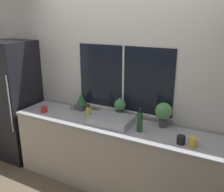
# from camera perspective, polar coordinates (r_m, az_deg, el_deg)

# --- Properties ---
(wall_back) EXTENTS (8.00, 0.09, 2.70)m
(wall_back) POSITION_cam_1_polar(r_m,az_deg,el_deg) (3.18, 2.89, 3.65)
(wall_back) COLOR silver
(wall_back) RESTS_ON ground_plane
(wall_left) EXTENTS (0.06, 7.00, 2.70)m
(wall_left) POSITION_cam_1_polar(r_m,az_deg,el_deg) (5.19, -16.24, 8.48)
(wall_left) COLOR silver
(wall_left) RESTS_ON ground_plane
(counter) EXTENTS (2.65, 0.57, 0.88)m
(counter) POSITION_cam_1_polar(r_m,az_deg,el_deg) (3.25, -0.03, -13.43)
(counter) COLOR beige
(counter) RESTS_ON ground_plane
(refrigerator) EXTENTS (0.62, 0.65, 1.80)m
(refrigerator) POSITION_cam_1_polar(r_m,az_deg,el_deg) (4.07, -21.29, -1.03)
(refrigerator) COLOR black
(refrigerator) RESTS_ON ground_plane
(sink) EXTENTS (0.49, 0.41, 0.26)m
(sink) POSITION_cam_1_polar(r_m,az_deg,el_deg) (3.02, 0.02, -5.52)
(sink) COLOR #ADADB2
(sink) RESTS_ON counter
(potted_plant_left) EXTENTS (0.15, 0.15, 0.24)m
(potted_plant_left) POSITION_cam_1_polar(r_m,az_deg,el_deg) (3.44, -6.98, -1.10)
(potted_plant_left) COLOR #4C4C51
(potted_plant_left) RESTS_ON counter
(potted_plant_center) EXTENTS (0.15, 0.15, 0.25)m
(potted_plant_center) POSITION_cam_1_polar(r_m,az_deg,el_deg) (3.15, 1.84, -2.69)
(potted_plant_center) COLOR #4C4C51
(potted_plant_center) RESTS_ON counter
(potted_plant_right) EXTENTS (0.20, 0.20, 0.29)m
(potted_plant_right) POSITION_cam_1_polar(r_m,az_deg,el_deg) (2.95, 11.71, -3.65)
(potted_plant_right) COLOR #4C4C51
(potted_plant_right) RESTS_ON counter
(soap_bottle) EXTENTS (0.06, 0.06, 0.19)m
(soap_bottle) POSITION_cam_1_polar(r_m,az_deg,el_deg) (3.16, -5.31, -3.79)
(soap_bottle) COLOR #DBD14C
(soap_bottle) RESTS_ON counter
(bottle_tall) EXTENTS (0.07, 0.07, 0.29)m
(bottle_tall) POSITION_cam_1_polar(r_m,az_deg,el_deg) (2.81, 6.36, -5.81)
(bottle_tall) COLOR #235128
(bottle_tall) RESTS_ON counter
(mug_red) EXTENTS (0.09, 0.09, 0.08)m
(mug_red) POSITION_cam_1_polar(r_m,az_deg,el_deg) (3.50, -15.25, -2.94)
(mug_red) COLOR #B72D28
(mug_red) RESTS_ON counter
(mug_yellow) EXTENTS (0.08, 0.08, 0.09)m
(mug_yellow) POSITION_cam_1_polar(r_m,az_deg,el_deg) (2.65, 18.06, -9.96)
(mug_yellow) COLOR gold
(mug_yellow) RESTS_ON counter
(mug_black) EXTENTS (0.09, 0.09, 0.08)m
(mug_black) POSITION_cam_1_polar(r_m,az_deg,el_deg) (2.67, 15.49, -9.62)
(mug_black) COLOR black
(mug_black) RESTS_ON counter
(mug_grey) EXTENTS (0.08, 0.08, 0.09)m
(mug_grey) POSITION_cam_1_polar(r_m,az_deg,el_deg) (3.50, -8.80, -2.39)
(mug_grey) COLOR gray
(mug_grey) RESTS_ON counter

